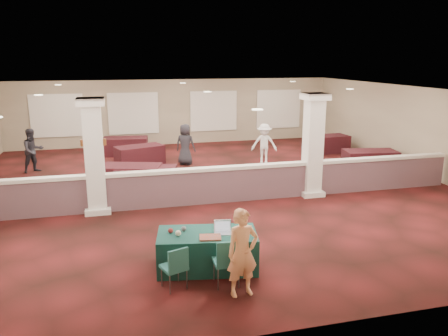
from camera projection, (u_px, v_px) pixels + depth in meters
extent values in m
plane|color=#471112|center=(208.00, 188.00, 14.58)|extent=(16.00, 16.00, 0.00)
cube|color=#7D6D56|center=(174.00, 112.00, 21.71)|extent=(16.00, 0.04, 3.20)
cube|color=#7D6D56|center=(317.00, 235.00, 6.67)|extent=(16.00, 0.04, 3.20)
cube|color=#7D6D56|center=(420.00, 131.00, 16.08)|extent=(0.04, 16.00, 3.20)
cube|color=silver|center=(207.00, 91.00, 13.79)|extent=(16.00, 16.00, 0.02)
cube|color=brown|center=(219.00, 186.00, 13.05)|extent=(15.60, 0.20, 1.00)
cube|color=beige|center=(219.00, 168.00, 12.91)|extent=(15.60, 0.28, 0.10)
cube|color=silver|center=(94.00, 157.00, 11.95)|extent=(0.50, 0.50, 3.20)
cube|color=silver|center=(98.00, 209.00, 12.32)|extent=(0.70, 0.70, 0.16)
cube|color=silver|center=(90.00, 102.00, 11.58)|extent=(0.72, 0.72, 0.20)
cube|color=silver|center=(313.00, 145.00, 13.48)|extent=(0.50, 0.50, 3.20)
cube|color=silver|center=(310.00, 192.00, 13.86)|extent=(0.70, 0.70, 0.16)
cube|color=silver|center=(315.00, 96.00, 13.12)|extent=(0.72, 0.72, 0.20)
cylinder|color=brown|center=(83.00, 143.00, 11.78)|extent=(0.12, 0.12, 0.18)
cylinder|color=silver|center=(83.00, 143.00, 11.78)|extent=(0.09, 0.09, 0.10)
cylinder|color=brown|center=(104.00, 142.00, 11.92)|extent=(0.12, 0.12, 0.18)
cylinder|color=silver|center=(104.00, 142.00, 11.92)|extent=(0.09, 0.09, 0.10)
cube|color=#0E3531|center=(207.00, 251.00, 8.97)|extent=(2.16, 1.34, 0.77)
cube|color=#1D5257|center=(226.00, 261.00, 8.31)|extent=(0.49, 0.49, 0.06)
cube|color=#1D5257|center=(229.00, 253.00, 8.04)|extent=(0.46, 0.06, 0.46)
cylinder|color=slate|center=(218.00, 279.00, 8.14)|extent=(0.03, 0.03, 0.44)
cylinder|color=slate|center=(239.00, 277.00, 8.22)|extent=(0.03, 0.03, 0.44)
cylinder|color=slate|center=(214.00, 269.00, 8.52)|extent=(0.03, 0.03, 0.44)
cylinder|color=slate|center=(234.00, 267.00, 8.60)|extent=(0.03, 0.03, 0.44)
cube|color=#1D5257|center=(174.00, 267.00, 8.18)|extent=(0.55, 0.55, 0.06)
cube|color=#1D5257|center=(178.00, 260.00, 7.97)|extent=(0.40, 0.18, 0.41)
cylinder|color=slate|center=(170.00, 285.00, 8.00)|extent=(0.03, 0.03, 0.39)
cylinder|color=slate|center=(187.00, 279.00, 8.19)|extent=(0.03, 0.03, 0.39)
cylinder|color=slate|center=(162.00, 277.00, 8.29)|extent=(0.03, 0.03, 0.39)
cylinder|color=slate|center=(178.00, 272.00, 8.48)|extent=(0.03, 0.03, 0.39)
imported|color=#FDB96E|center=(243.00, 253.00, 7.85)|extent=(0.64, 0.47, 1.65)
cube|color=black|center=(131.00, 177.00, 14.42)|extent=(2.18, 1.54, 0.80)
cube|color=black|center=(147.00, 179.00, 14.29)|extent=(2.09, 1.42, 0.77)
cube|color=black|center=(370.00, 161.00, 16.72)|extent=(2.10, 1.29, 0.80)
cube|color=black|center=(126.00, 146.00, 19.49)|extent=(2.04, 1.21, 0.78)
cube|color=black|center=(140.00, 155.00, 17.76)|extent=(2.08, 1.49, 0.76)
cube|color=black|center=(327.00, 144.00, 20.03)|extent=(1.97, 1.08, 0.77)
imported|color=black|center=(33.00, 151.00, 16.43)|extent=(0.91, 0.81, 1.67)
imported|color=silver|center=(264.00, 143.00, 17.91)|extent=(1.14, 0.81, 1.62)
imported|color=black|center=(306.00, 146.00, 17.20)|extent=(1.02, 1.07, 1.71)
imported|color=black|center=(185.00, 144.00, 17.62)|extent=(0.93, 0.79, 1.66)
cube|color=silver|center=(223.00, 233.00, 8.84)|extent=(0.39, 0.30, 0.02)
cube|color=silver|center=(222.00, 225.00, 8.93)|extent=(0.35, 0.07, 0.23)
cube|color=silver|center=(222.00, 226.00, 8.92)|extent=(0.31, 0.06, 0.20)
cube|color=#A83A1B|center=(210.00, 237.00, 8.62)|extent=(0.47, 0.39, 0.03)
sphere|color=beige|center=(178.00, 233.00, 8.71)|extent=(0.12, 0.12, 0.12)
sphere|color=#611F13|center=(171.00, 231.00, 8.86)|extent=(0.11, 0.11, 0.11)
sphere|color=#4F5054|center=(184.00, 229.00, 8.95)|extent=(0.11, 0.11, 0.11)
cube|color=red|center=(242.00, 238.00, 8.63)|extent=(0.13, 0.05, 0.01)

